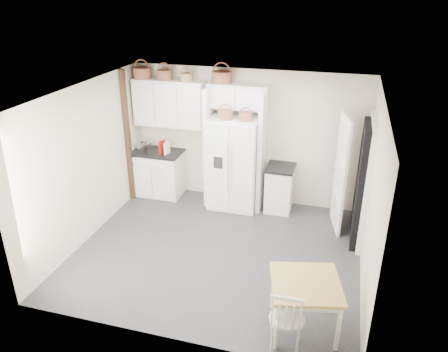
% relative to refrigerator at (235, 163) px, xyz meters
% --- Properties ---
extents(floor, '(4.50, 4.50, 0.00)m').
position_rel_refrigerator_xyz_m(floor, '(0.15, -1.64, -0.89)').
color(floor, '#262628').
rests_on(floor, ground).
extents(ceiling, '(4.50, 4.50, 0.00)m').
position_rel_refrigerator_xyz_m(ceiling, '(0.15, -1.64, 1.71)').
color(ceiling, white).
rests_on(ceiling, wall_back).
extents(wall_back, '(4.50, 0.00, 4.50)m').
position_rel_refrigerator_xyz_m(wall_back, '(0.15, 0.36, 0.41)').
color(wall_back, beige).
rests_on(wall_back, floor).
extents(wall_left, '(0.00, 4.00, 4.00)m').
position_rel_refrigerator_xyz_m(wall_left, '(-2.10, -1.64, 0.41)').
color(wall_left, beige).
rests_on(wall_left, floor).
extents(wall_right, '(0.00, 4.00, 4.00)m').
position_rel_refrigerator_xyz_m(wall_right, '(2.40, -1.64, 0.41)').
color(wall_right, beige).
rests_on(wall_right, floor).
extents(refrigerator, '(0.92, 0.74, 1.77)m').
position_rel_refrigerator_xyz_m(refrigerator, '(0.00, 0.00, 0.00)').
color(refrigerator, white).
rests_on(refrigerator, floor).
extents(base_cab_left, '(0.97, 0.61, 0.89)m').
position_rel_refrigerator_xyz_m(base_cab_left, '(-1.62, 0.06, -0.44)').
color(base_cab_left, beige).
rests_on(base_cab_left, floor).
extents(base_cab_right, '(0.48, 0.58, 0.85)m').
position_rel_refrigerator_xyz_m(base_cab_right, '(0.87, 0.06, -0.46)').
color(base_cab_right, beige).
rests_on(base_cab_right, floor).
extents(dining_table, '(1.01, 1.01, 0.70)m').
position_rel_refrigerator_xyz_m(dining_table, '(1.68, -2.99, -0.54)').
color(dining_table, olive).
rests_on(dining_table, floor).
extents(windsor_chair, '(0.44, 0.40, 0.87)m').
position_rel_refrigerator_xyz_m(windsor_chair, '(1.52, -3.39, -0.45)').
color(windsor_chair, beige).
rests_on(windsor_chair, floor).
extents(counter_left, '(1.01, 0.65, 0.04)m').
position_rel_refrigerator_xyz_m(counter_left, '(-1.62, 0.06, 0.03)').
color(counter_left, black).
rests_on(counter_left, base_cab_left).
extents(counter_right, '(0.52, 0.62, 0.04)m').
position_rel_refrigerator_xyz_m(counter_right, '(0.87, 0.06, -0.02)').
color(counter_right, black).
rests_on(counter_right, base_cab_right).
extents(toaster, '(0.28, 0.21, 0.17)m').
position_rel_refrigerator_xyz_m(toaster, '(-1.87, 0.02, 0.14)').
color(toaster, silver).
rests_on(toaster, counter_left).
extents(cookbook_red, '(0.08, 0.18, 0.26)m').
position_rel_refrigerator_xyz_m(cookbook_red, '(-1.47, -0.02, 0.18)').
color(cookbook_red, maroon).
rests_on(cookbook_red, counter_left).
extents(cookbook_cream, '(0.07, 0.16, 0.24)m').
position_rel_refrigerator_xyz_m(cookbook_cream, '(-1.37, -0.02, 0.17)').
color(cookbook_cream, '#F9E2B4').
rests_on(cookbook_cream, counter_left).
extents(basket_upper_a, '(0.34, 0.34, 0.20)m').
position_rel_refrigerator_xyz_m(basket_upper_a, '(-1.88, 0.19, 1.56)').
color(basket_upper_a, brown).
rests_on(basket_upper_a, upper_cabinet).
extents(basket_upper_b, '(0.30, 0.30, 0.18)m').
position_rel_refrigerator_xyz_m(basket_upper_b, '(-1.43, 0.19, 1.55)').
color(basket_upper_b, brown).
rests_on(basket_upper_b, upper_cabinet).
extents(basket_upper_c, '(0.24, 0.24, 0.14)m').
position_rel_refrigerator_xyz_m(basket_upper_c, '(-0.99, 0.19, 1.53)').
color(basket_upper_c, brown).
rests_on(basket_upper_c, upper_cabinet).
extents(basket_bridge_a, '(0.37, 0.37, 0.21)m').
position_rel_refrigerator_xyz_m(basket_bridge_a, '(-0.31, 0.19, 1.57)').
color(basket_bridge_a, brown).
rests_on(basket_bridge_a, bridge_cabinet).
extents(basket_fridge_a, '(0.28, 0.28, 0.15)m').
position_rel_refrigerator_xyz_m(basket_fridge_a, '(-0.16, -0.10, 0.96)').
color(basket_fridge_a, brown).
rests_on(basket_fridge_a, refrigerator).
extents(basket_fridge_b, '(0.24, 0.24, 0.13)m').
position_rel_refrigerator_xyz_m(basket_fridge_b, '(0.21, -0.10, 0.95)').
color(basket_fridge_b, brown).
rests_on(basket_fridge_b, refrigerator).
extents(upper_cabinet, '(1.40, 0.34, 0.90)m').
position_rel_refrigerator_xyz_m(upper_cabinet, '(-1.35, 0.19, 1.01)').
color(upper_cabinet, beige).
rests_on(upper_cabinet, wall_back).
extents(bridge_cabinet, '(1.12, 0.34, 0.45)m').
position_rel_refrigerator_xyz_m(bridge_cabinet, '(-0.00, 0.19, 1.24)').
color(bridge_cabinet, beige).
rests_on(bridge_cabinet, wall_back).
extents(fridge_panel_left, '(0.08, 0.60, 2.30)m').
position_rel_refrigerator_xyz_m(fridge_panel_left, '(-0.51, 0.06, 0.26)').
color(fridge_panel_left, beige).
rests_on(fridge_panel_left, floor).
extents(fridge_panel_right, '(0.08, 0.60, 2.30)m').
position_rel_refrigerator_xyz_m(fridge_panel_right, '(0.51, 0.06, 0.26)').
color(fridge_panel_right, beige).
rests_on(fridge_panel_right, floor).
extents(trim_post, '(0.09, 0.09, 2.60)m').
position_rel_refrigerator_xyz_m(trim_post, '(-2.05, -0.29, 0.41)').
color(trim_post, '#321C11').
rests_on(trim_post, floor).
extents(doorway_void, '(0.18, 0.85, 2.05)m').
position_rel_refrigerator_xyz_m(doorway_void, '(2.31, -0.64, 0.14)').
color(doorway_void, black).
rests_on(doorway_void, floor).
extents(door_slab, '(0.21, 0.79, 2.05)m').
position_rel_refrigerator_xyz_m(door_slab, '(1.95, -0.30, 0.14)').
color(door_slab, white).
rests_on(door_slab, floor).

